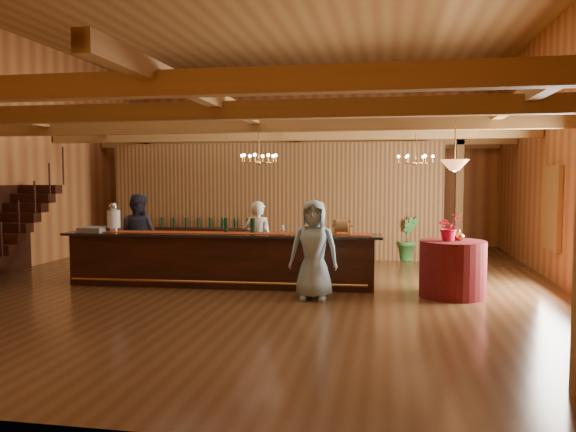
% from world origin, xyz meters
% --- Properties ---
extents(floor, '(14.00, 14.00, 0.00)m').
position_xyz_m(floor, '(0.00, 0.00, 0.00)').
color(floor, '#4B2C15').
rests_on(floor, ground).
extents(ceiling, '(14.00, 14.00, 0.00)m').
position_xyz_m(ceiling, '(0.00, 0.00, 5.50)').
color(ceiling, olive).
rests_on(ceiling, wall_back).
extents(wall_back, '(12.00, 0.10, 5.50)m').
position_xyz_m(wall_back, '(0.00, 7.00, 2.75)').
color(wall_back, '#B87538').
rests_on(wall_back, floor).
extents(wall_front, '(12.00, 0.10, 5.50)m').
position_xyz_m(wall_front, '(0.00, -7.00, 2.75)').
color(wall_front, '#B87538').
rests_on(wall_front, floor).
extents(wall_left, '(0.10, 14.00, 5.50)m').
position_xyz_m(wall_left, '(-6.00, 0.00, 2.75)').
color(wall_left, '#B87538').
rests_on(wall_left, floor).
extents(wall_right, '(0.10, 14.00, 5.50)m').
position_xyz_m(wall_right, '(6.00, 0.00, 2.75)').
color(wall_right, '#B87538').
rests_on(wall_right, floor).
extents(beam_grid, '(11.90, 13.90, 0.39)m').
position_xyz_m(beam_grid, '(0.00, 0.51, 3.24)').
color(beam_grid, '#A27431').
rests_on(beam_grid, wall_left).
extents(support_posts, '(9.20, 10.20, 3.20)m').
position_xyz_m(support_posts, '(0.00, -0.50, 1.60)').
color(support_posts, '#A27431').
rests_on(support_posts, floor).
extents(partition_wall, '(9.00, 0.18, 3.10)m').
position_xyz_m(partition_wall, '(-0.50, 3.50, 1.55)').
color(partition_wall, brown).
rests_on(partition_wall, floor).
extents(window_right_back, '(0.12, 1.05, 1.75)m').
position_xyz_m(window_right_back, '(5.95, 1.00, 1.55)').
color(window_right_back, white).
rests_on(window_right_back, wall_right).
extents(staircase, '(1.00, 2.80, 2.00)m').
position_xyz_m(staircase, '(-5.45, -0.74, 1.00)').
color(staircase, '#39170E').
rests_on(staircase, floor).
extents(backroom_boxes, '(4.10, 0.60, 1.10)m').
position_xyz_m(backroom_boxes, '(-0.29, 5.50, 0.53)').
color(backroom_boxes, '#39170E').
rests_on(backroom_boxes, floor).
extents(tasting_bar, '(6.41, 1.12, 1.08)m').
position_xyz_m(tasting_bar, '(-0.71, -0.63, 0.54)').
color(tasting_bar, '#39170E').
rests_on(tasting_bar, floor).
extents(beverage_dispenser, '(0.26, 0.26, 0.60)m').
position_xyz_m(beverage_dispenser, '(-2.97, -0.69, 1.35)').
color(beverage_dispenser, silver).
rests_on(beverage_dispenser, tasting_bar).
extents(glass_rack_tray, '(0.50, 0.50, 0.10)m').
position_xyz_m(glass_rack_tray, '(-3.35, -0.81, 1.11)').
color(glass_rack_tray, gray).
rests_on(glass_rack_tray, tasting_bar).
extents(raffle_drum, '(0.34, 0.24, 0.30)m').
position_xyz_m(raffle_drum, '(1.71, -0.57, 1.24)').
color(raffle_drum, olive).
rests_on(raffle_drum, tasting_bar).
extents(bar_bottle_0, '(0.07, 0.07, 0.30)m').
position_xyz_m(bar_bottle_0, '(-0.64, -0.51, 1.21)').
color(bar_bottle_0, black).
rests_on(bar_bottle_0, tasting_bar).
extents(bar_bottle_1, '(0.07, 0.07, 0.30)m').
position_xyz_m(bar_bottle_1, '(-0.10, -0.48, 1.21)').
color(bar_bottle_1, black).
rests_on(bar_bottle_1, tasting_bar).
extents(bar_bottle_2, '(0.07, 0.07, 0.30)m').
position_xyz_m(bar_bottle_2, '(-0.07, -0.48, 1.21)').
color(bar_bottle_2, black).
rests_on(bar_bottle_2, tasting_bar).
extents(backbar_shelf, '(2.86, 0.87, 0.80)m').
position_xyz_m(backbar_shelf, '(-2.34, 3.23, 0.40)').
color(backbar_shelf, '#39170E').
rests_on(backbar_shelf, floor).
extents(round_table, '(1.19, 1.19, 1.03)m').
position_xyz_m(round_table, '(3.75, -0.87, 0.51)').
color(round_table, '#5F1611').
rests_on(round_table, floor).
extents(chandelier_left, '(0.80, 0.80, 0.75)m').
position_xyz_m(chandelier_left, '(-0.24, 0.76, 2.61)').
color(chandelier_left, gold).
rests_on(chandelier_left, beam_grid).
extents(chandelier_right, '(0.80, 0.80, 0.76)m').
position_xyz_m(chandelier_right, '(3.19, 1.75, 2.60)').
color(chandelier_right, gold).
rests_on(chandelier_right, beam_grid).
extents(pendant_lamp, '(0.52, 0.52, 0.90)m').
position_xyz_m(pendant_lamp, '(3.75, -0.87, 2.40)').
color(pendant_lamp, gold).
rests_on(pendant_lamp, beam_grid).
extents(bartender, '(0.66, 0.48, 1.69)m').
position_xyz_m(bartender, '(-0.10, 0.04, 0.84)').
color(bartender, white).
rests_on(bartender, floor).
extents(staff_second, '(0.98, 0.82, 1.82)m').
position_xyz_m(staff_second, '(-2.78, 0.02, 0.91)').
color(staff_second, '#28293B').
rests_on(staff_second, floor).
extents(guest, '(0.88, 0.59, 1.78)m').
position_xyz_m(guest, '(1.28, -1.53, 0.89)').
color(guest, '#8FBBC6').
rests_on(guest, floor).
extents(floor_plant, '(0.69, 0.58, 1.16)m').
position_xyz_m(floor_plant, '(3.13, 3.49, 0.58)').
color(floor_plant, '#327A30').
rests_on(floor_plant, floor).
extents(table_flowers, '(0.57, 0.54, 0.50)m').
position_xyz_m(table_flowers, '(3.67, -0.91, 1.28)').
color(table_flowers, red).
rests_on(table_flowers, round_table).
extents(table_vase, '(0.16, 0.16, 0.31)m').
position_xyz_m(table_vase, '(3.87, -0.79, 1.18)').
color(table_vase, gold).
rests_on(table_vase, round_table).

